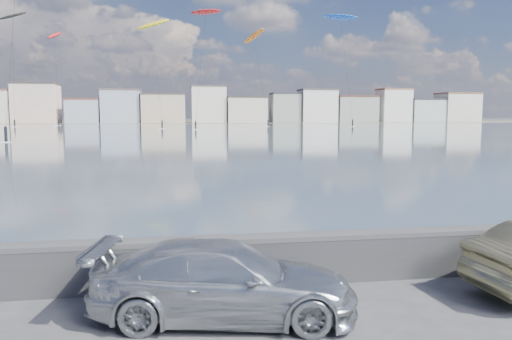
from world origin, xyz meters
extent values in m
cube|color=#33404F|center=(0.00, 91.50, 0.01)|extent=(500.00, 177.00, 0.00)
cube|color=#4C473D|center=(0.00, 200.00, 0.01)|extent=(500.00, 60.00, 0.00)
cube|color=#28282B|center=(0.00, 2.70, 0.45)|extent=(400.00, 0.35, 0.90)
cylinder|color=#28282B|center=(0.00, 2.70, 0.90)|extent=(400.00, 0.36, 0.36)
cube|color=beige|center=(-51.50, 186.00, 7.00)|extent=(15.00, 12.00, 14.00)
cube|color=#383330|center=(-51.50, 186.00, 14.30)|extent=(15.30, 12.24, 0.60)
cube|color=#9EA8B7|center=(-35.00, 186.00, 4.25)|extent=(12.00, 10.00, 8.50)
cube|color=brown|center=(-35.00, 186.00, 8.80)|extent=(12.24, 10.20, 0.60)
cube|color=#9EA8B7|center=(-21.50, 186.00, 6.00)|extent=(14.00, 11.00, 12.00)
cube|color=#4C423D|center=(-21.50, 186.00, 12.30)|extent=(14.28, 11.22, 0.60)
cube|color=#CCB293|center=(-6.00, 186.00, 5.25)|extent=(16.00, 13.00, 10.50)
cube|color=#383330|center=(-6.00, 186.00, 10.80)|extent=(16.32, 13.26, 0.60)
cube|color=silver|center=(11.00, 186.00, 6.75)|extent=(13.00, 10.00, 13.50)
cube|color=#4C423D|center=(11.00, 186.00, 13.80)|extent=(13.26, 10.20, 0.60)
cube|color=beige|center=(25.50, 186.00, 4.75)|extent=(15.00, 12.00, 9.50)
cube|color=#383330|center=(25.50, 186.00, 9.80)|extent=(15.30, 12.24, 0.60)
cube|color=gray|center=(41.00, 186.00, 5.50)|extent=(11.00, 9.00, 11.00)
cube|color=#2D2D33|center=(41.00, 186.00, 11.30)|extent=(11.22, 9.18, 0.60)
cube|color=white|center=(54.00, 186.00, 6.25)|extent=(14.00, 11.00, 12.50)
cube|color=#4C423D|center=(54.00, 186.00, 12.80)|extent=(14.28, 11.22, 0.60)
cube|color=gray|center=(69.50, 186.00, 5.00)|extent=(16.00, 12.00, 10.00)
cube|color=#562D23|center=(69.50, 186.00, 10.30)|extent=(16.32, 12.24, 0.60)
cube|color=white|center=(86.00, 186.00, 6.50)|extent=(12.00, 10.00, 13.00)
cube|color=brown|center=(86.00, 186.00, 13.30)|extent=(12.24, 10.20, 0.60)
cube|color=#B7C6BC|center=(99.50, 186.00, 4.50)|extent=(14.00, 11.00, 9.00)
cube|color=#2D2D33|center=(99.50, 186.00, 9.30)|extent=(14.28, 11.22, 0.60)
cube|color=beige|center=(114.00, 186.00, 5.75)|extent=(15.00, 12.00, 11.50)
cube|color=brown|center=(114.00, 186.00, 11.80)|extent=(15.30, 12.24, 0.60)
imported|color=#B5B9BD|center=(0.02, 1.19, 0.65)|extent=(4.72, 2.55, 1.30)
ellipsoid|color=red|center=(6.00, 109.75, 26.45)|extent=(8.29, 8.61, 1.71)
cube|color=white|center=(3.07, 101.85, 0.05)|extent=(1.40, 0.42, 0.08)
cylinder|color=black|center=(3.07, 101.85, 0.95)|extent=(0.36, 0.36, 1.70)
sphere|color=black|center=(3.07, 101.85, 1.85)|extent=(0.28, 0.28, 0.28)
cylinder|color=black|center=(4.53, 105.80, 13.87)|extent=(2.97, 7.94, 25.16)
cube|color=white|center=(-21.32, 57.34, 0.05)|extent=(1.40, 0.42, 0.08)
cylinder|color=black|center=(-21.32, 57.34, 0.95)|extent=(0.36, 0.36, 1.70)
sphere|color=black|center=(-21.32, 57.34, 1.85)|extent=(0.28, 0.28, 0.28)
ellipsoid|color=yellow|center=(-6.38, 119.87, 25.11)|extent=(8.97, 6.33, 3.70)
cube|color=white|center=(-4.31, 109.54, 0.05)|extent=(1.40, 0.42, 0.08)
cylinder|color=black|center=(-4.31, 109.54, 0.95)|extent=(0.36, 0.36, 1.70)
sphere|color=black|center=(-4.31, 109.54, 1.85)|extent=(0.28, 0.28, 0.28)
cylinder|color=black|center=(-5.35, 114.71, 13.20)|extent=(2.11, 10.36, 23.82)
ellipsoid|color=orange|center=(21.57, 139.85, 25.91)|extent=(7.02, 8.45, 4.45)
cube|color=white|center=(23.01, 124.17, 0.05)|extent=(1.40, 0.42, 0.08)
cylinder|color=black|center=(23.01, 124.17, 0.95)|extent=(0.36, 0.36, 1.70)
sphere|color=black|center=(23.01, 124.17, 1.85)|extent=(0.28, 0.28, 0.28)
cylinder|color=black|center=(22.29, 132.01, 13.61)|extent=(1.47, 15.71, 24.63)
ellipsoid|color=red|center=(-38.20, 159.48, 27.74)|extent=(4.31, 10.57, 4.61)
cube|color=white|center=(-35.15, 146.38, 0.05)|extent=(1.40, 0.42, 0.08)
cylinder|color=black|center=(-35.15, 146.38, 0.95)|extent=(0.36, 0.36, 1.70)
sphere|color=black|center=(-35.15, 146.38, 1.85)|extent=(0.28, 0.28, 0.28)
cylinder|color=black|center=(-36.68, 152.93, 14.52)|extent=(3.09, 13.13, 26.46)
ellipsoid|color=blue|center=(43.79, 128.10, 29.84)|extent=(9.74, 8.79, 3.12)
cube|color=white|center=(45.59, 121.58, 0.05)|extent=(1.40, 0.42, 0.08)
cylinder|color=black|center=(45.59, 121.58, 0.95)|extent=(0.36, 0.36, 1.70)
sphere|color=black|center=(45.59, 121.58, 1.85)|extent=(0.28, 0.28, 0.28)
cylinder|color=black|center=(44.69, 124.84, 15.57)|extent=(1.84, 6.55, 28.54)
ellipsoid|color=black|center=(-45.34, 143.03, 30.32)|extent=(7.98, 3.84, 3.43)
cube|color=white|center=(-43.22, 132.93, 0.05)|extent=(1.40, 0.42, 0.08)
cylinder|color=black|center=(-43.22, 132.93, 0.95)|extent=(0.36, 0.36, 1.70)
sphere|color=black|center=(-43.22, 132.93, 1.85)|extent=(0.28, 0.28, 0.28)
cylinder|color=black|center=(-44.28, 137.98, 15.81)|extent=(2.16, 10.13, 29.03)
camera|label=1|loc=(-0.71, -6.96, 3.45)|focal=35.00mm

